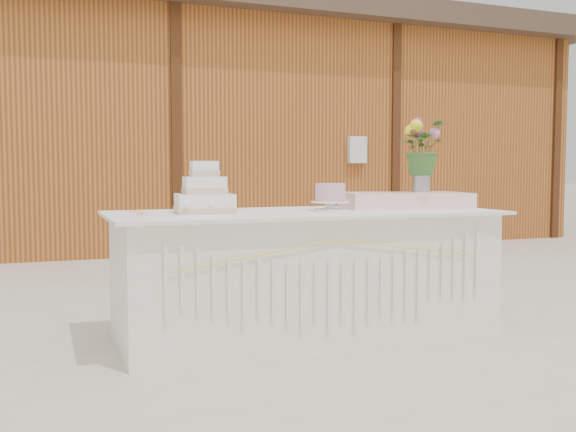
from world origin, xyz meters
The scene contains 9 objects.
ground centered at (0.00, 0.00, 0.00)m, with size 80.00×80.00×0.00m, color beige.
barn centered at (-0.01, 5.99, 1.68)m, with size 12.60×4.60×3.30m.
cake_table centered at (0.00, 0.00, 0.39)m, with size 2.40×1.00×0.77m.
wedding_cake centered at (-0.62, 0.08, 0.87)m, with size 0.37×0.37×0.31m.
pink_cake_stand centered at (0.15, -0.03, 0.87)m, with size 0.24×0.24×0.17m.
satin_runner centered at (0.77, 0.10, 0.82)m, with size 0.82×0.47×0.10m, color #FFD6CD.
flower_vase centered at (0.92, 0.14, 0.96)m, with size 0.12×0.12×0.16m, color #A8A7AC.
bouquet centered at (0.92, 0.14, 1.22)m, with size 0.33×0.29×0.37m, color #315F26.
loose_flowers centered at (-1.02, 0.08, 0.78)m, with size 0.14×0.33×0.02m, color pink, non-canonical shape.
Camera 1 is at (-1.53, -3.66, 1.02)m, focal length 40.00 mm.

